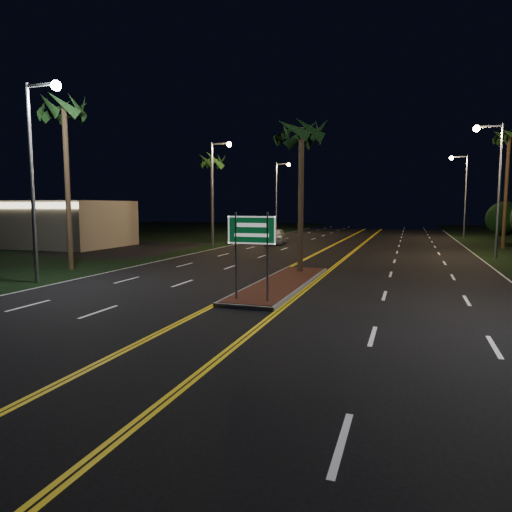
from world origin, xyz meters
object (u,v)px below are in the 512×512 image
at_px(commercial_building, 41,223).
at_px(streetlight_left_far, 279,189).
at_px(median_island, 282,283).
at_px(shrub_far, 504,219).
at_px(streetlight_right_far, 462,187).
at_px(car_far, 264,232).
at_px(streetlight_left_mid, 216,182).
at_px(highway_sign, 252,238).
at_px(palm_median, 302,132).
at_px(car_near, 275,235).
at_px(palm_right_far, 509,137).
at_px(palm_left_near, 64,110).
at_px(palm_left_far, 212,162).
at_px(streetlight_left_near, 38,159).
at_px(streetlight_right_mid, 494,175).

relative_size(commercial_building, streetlight_left_far, 1.67).
height_order(median_island, shrub_far, shrub_far).
relative_size(streetlight_right_far, car_far, 1.88).
xyz_separation_m(median_island, streetlight_left_mid, (-10.61, 17.00, 5.57)).
relative_size(streetlight_left_mid, car_far, 1.88).
height_order(highway_sign, streetlight_left_mid, streetlight_left_mid).
bearing_deg(palm_median, car_near, 110.13).
relative_size(commercial_building, palm_right_far, 1.46).
distance_m(palm_left_near, palm_left_far, 20.02).
bearing_deg(commercial_building, highway_sign, -33.48).
bearing_deg(palm_left_far, car_far, 61.69).
bearing_deg(palm_left_near, palm_left_far, 90.86).
relative_size(palm_median, palm_left_near, 0.85).
height_order(streetlight_right_far, palm_median, streetlight_right_far).
height_order(highway_sign, car_near, highway_sign).
bearing_deg(streetlight_left_far, palm_left_far, -97.78).
bearing_deg(streetlight_left_near, palm_right_far, 48.00).
distance_m(palm_left_near, car_far, 27.45).
distance_m(commercial_building, streetlight_right_mid, 36.85).
relative_size(palm_left_near, palm_right_far, 0.95).
height_order(streetlight_left_near, car_near, streetlight_left_near).
bearing_deg(streetlight_left_near, commercial_building, 133.90).
height_order(highway_sign, streetlight_right_far, streetlight_right_far).
bearing_deg(streetlight_left_far, median_island, -74.00).
distance_m(streetlight_left_near, streetlight_left_far, 40.00).
distance_m(streetlight_left_near, palm_right_far, 35.16).
relative_size(commercial_building, streetlight_left_mid, 1.67).
distance_m(palm_left_far, shrub_far, 28.30).
bearing_deg(palm_left_far, palm_left_near, -89.14).
relative_size(streetlight_right_far, palm_left_far, 1.02).
height_order(shrub_far, car_far, shrub_far).
distance_m(streetlight_left_mid, palm_left_near, 16.39).
bearing_deg(commercial_building, car_near, 23.56).
xyz_separation_m(streetlight_right_mid, car_far, (-20.11, 12.13, -4.86)).
bearing_deg(highway_sign, median_island, 90.00).
bearing_deg(streetlight_left_mid, car_near, 47.88).
height_order(commercial_building, streetlight_right_far, streetlight_right_far).
height_order(streetlight_right_mid, car_near, streetlight_right_mid).
distance_m(streetlight_left_far, shrub_far, 25.90).
bearing_deg(streetlight_right_far, car_near, -141.78).
xyz_separation_m(streetlight_right_far, shrub_far, (3.19, -6.00, -3.32)).
xyz_separation_m(commercial_building, streetlight_left_near, (15.39, -15.99, 3.65)).
distance_m(highway_sign, palm_left_near, 14.92).
bearing_deg(palm_right_far, streetlight_right_mid, -105.29).
bearing_deg(palm_median, median_island, -90.00).
relative_size(streetlight_right_mid, palm_left_far, 1.02).
bearing_deg(palm_left_far, highway_sign, -63.08).
xyz_separation_m(palm_left_near, car_far, (3.00, 26.13, -7.88)).
bearing_deg(streetlight_right_mid, palm_right_far, 74.71).
height_order(streetlight_left_near, car_far, streetlight_left_near).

